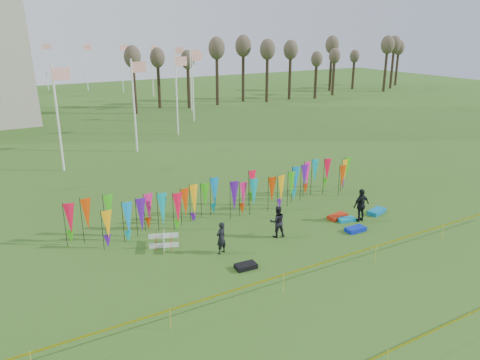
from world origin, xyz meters
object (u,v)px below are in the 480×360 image
kite_bag_blue (355,229)px  kite_bag_red (338,217)px  person_left (221,238)px  kite_bag_black (246,266)px  person_right (361,205)px  kite_bag_teal (377,211)px  kite_bag_turquoise (346,220)px  person_mid (277,222)px  box_kite (164,241)px

kite_bag_blue → kite_bag_red: bearing=79.0°
person_left → kite_bag_black: (0.26, -1.91, -0.71)m
person_right → kite_bag_teal: bearing=-170.6°
person_left → kite_bag_turquoise: size_ratio=1.67×
kite_bag_red → person_mid: bearing=-176.5°
person_left → kite_bag_black: size_ratio=1.68×
kite_bag_turquoise → kite_bag_black: kite_bag_black is taller
person_mid → kite_bag_black: 3.90m
box_kite → person_mid: bearing=-16.7°
kite_bag_turquoise → kite_bag_black: 7.99m
kite_bag_turquoise → kite_bag_teal: kite_bag_teal is taller
person_mid → person_right: size_ratio=0.89×
person_right → kite_bag_blue: size_ratio=1.74×
person_mid → kite_bag_red: bearing=-159.5°
box_kite → person_right: bearing=-12.1°
kite_bag_blue → kite_bag_black: (-7.25, -0.54, -0.00)m
kite_bag_red → box_kite: bearing=171.9°
box_kite → kite_bag_turquoise: (10.27, -2.00, -0.32)m
kite_bag_teal → kite_bag_black: bearing=-169.8°
kite_bag_turquoise → kite_bag_teal: (2.37, -0.01, 0.02)m
person_left → kite_bag_red: (7.88, 0.49, -0.71)m
box_kite → kite_bag_teal: 12.81m
kite_bag_blue → kite_bag_red: 1.90m
person_left → kite_bag_blue: person_left is taller
person_left → kite_bag_black: person_left is taller
kite_bag_turquoise → kite_bag_red: kite_bag_red is taller
person_mid → kite_bag_red: person_mid is taller
kite_bag_red → kite_bag_teal: size_ratio=0.99×
box_kite → kite_bag_blue: bearing=-18.7°
kite_bag_turquoise → person_left: bearing=179.4°
person_mid → person_right: 5.34m
box_kite → kite_bag_blue: size_ratio=0.76×
kite_bag_teal → person_mid: bearing=177.5°
person_right → person_left: bearing=-4.9°
person_mid → kite_bag_black: size_ratio=1.75×
person_left → person_mid: 3.46m
person_mid → kite_bag_teal: 7.01m
person_mid → person_right: bearing=-169.9°
person_left → kite_bag_blue: size_ratio=1.48×
kite_bag_blue → kite_bag_teal: (2.90, 1.28, 0.00)m
person_right → box_kite: bearing=-14.1°
kite_bag_blue → kite_bag_black: bearing=-175.8°
box_kite → person_mid: (5.68, -1.70, 0.44)m
person_mid → kite_bag_teal: bearing=-165.5°
person_right → kite_bag_black: (-8.48, -1.48, -0.85)m
box_kite → kite_bag_black: box_kite is taller
kite_bag_red → person_right: bearing=-46.5°
box_kite → kite_bag_red: bearing=-8.1°
person_mid → kite_bag_blue: (4.06, -1.59, -0.74)m
person_left → kite_bag_teal: 10.44m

